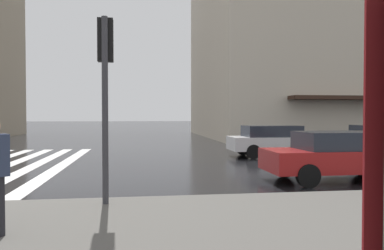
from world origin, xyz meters
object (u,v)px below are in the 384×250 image
traffic_signal_post (105,70)px  car_red (339,155)px  car_white (274,140)px  car_silver (384,139)px

traffic_signal_post → car_red: 7.03m
traffic_signal_post → car_white: 11.36m
traffic_signal_post → car_white: traffic_signal_post is taller
traffic_signal_post → car_red: (2.44, -6.27, -2.01)m
car_white → car_red: bearing=176.2°
car_silver → car_white: (0.00, 5.42, 0.00)m
car_red → car_silver: same height
traffic_signal_post → car_silver: (8.94, -12.13, -2.01)m
traffic_signal_post → car_red: size_ratio=0.89×
traffic_signal_post → car_silver: 15.21m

